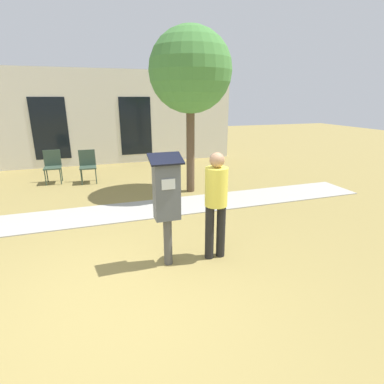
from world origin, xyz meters
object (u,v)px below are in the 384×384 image
(parking_meter, at_px, (167,196))
(outdoor_chair_left, at_px, (53,164))
(person_standing, at_px, (216,198))
(outdoor_chair_middle, at_px, (88,164))

(parking_meter, xyz_separation_m, outdoor_chair_left, (-1.99, 5.20, -0.49))
(parking_meter, distance_m, person_standing, 0.71)
(person_standing, xyz_separation_m, outdoor_chair_middle, (-1.78, 4.96, -0.40))
(outdoor_chair_left, bearing_deg, outdoor_chair_middle, -13.36)
(parking_meter, height_order, outdoor_chair_left, parking_meter)
(person_standing, bearing_deg, outdoor_chair_left, 98.61)
(parking_meter, bearing_deg, outdoor_chair_middle, 102.22)
(person_standing, distance_m, outdoor_chair_left, 5.90)
(outdoor_chair_left, xyz_separation_m, outdoor_chair_middle, (0.92, -0.26, 0.00))
(person_standing, bearing_deg, parking_meter, 158.91)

